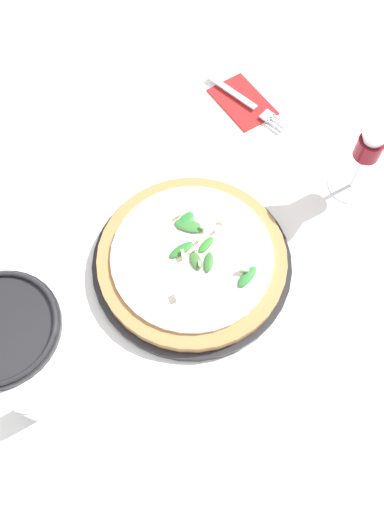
% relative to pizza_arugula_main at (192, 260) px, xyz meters
% --- Properties ---
extents(ground_plane, '(6.00, 6.00, 0.00)m').
position_rel_pizza_arugula_main_xyz_m(ground_plane, '(0.02, 0.01, -0.02)').
color(ground_plane, white).
extents(pizza_arugula_main, '(0.32, 0.32, 0.05)m').
position_rel_pizza_arugula_main_xyz_m(pizza_arugula_main, '(0.00, 0.00, 0.00)').
color(pizza_arugula_main, black).
rests_on(pizza_arugula_main, ground_plane).
extents(wine_glass, '(0.08, 0.08, 0.18)m').
position_rel_pizza_arugula_main_xyz_m(wine_glass, '(0.11, 0.29, 0.11)').
color(wine_glass, white).
rests_on(wine_glass, ground_plane).
extents(napkin, '(0.14, 0.11, 0.01)m').
position_rel_pizza_arugula_main_xyz_m(napkin, '(-0.15, 0.32, -0.01)').
color(napkin, '#B21E1E').
rests_on(napkin, ground_plane).
extents(fork, '(0.19, 0.02, 0.00)m').
position_rel_pizza_arugula_main_xyz_m(fork, '(-0.14, 0.32, -0.01)').
color(fork, silver).
rests_on(fork, ground_plane).
extents(shaker_pepper, '(0.03, 0.03, 0.07)m').
position_rel_pizza_arugula_main_xyz_m(shaker_pepper, '(-0.02, -0.31, 0.02)').
color(shaker_pepper, silver).
rests_on(shaker_pepper, ground_plane).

